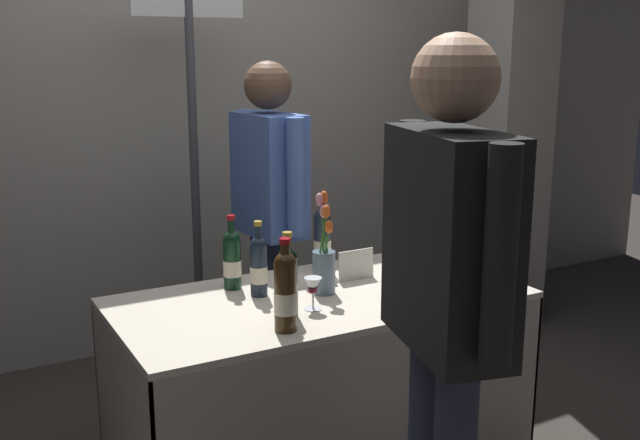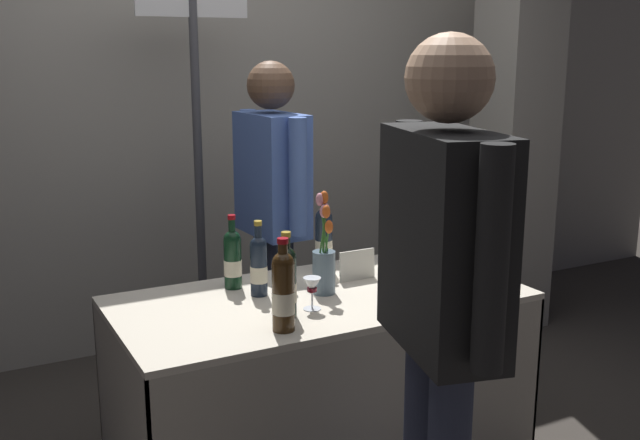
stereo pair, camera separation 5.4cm
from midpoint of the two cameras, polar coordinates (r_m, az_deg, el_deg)
name	(u,v)px [view 1 (the left image)]	position (r m, az deg, el deg)	size (l,w,h in m)	color
back_partition	(180,99)	(4.25, -11.02, 9.13)	(7.49, 0.12, 2.78)	#9E998E
concrete_pillar	(514,40)	(4.53, 14.30, 13.21)	(0.38, 0.38, 3.41)	gray
tasting_table	(320,346)	(2.99, -0.52, -9.67)	(1.59, 0.78, 0.72)	beige
featured_wine_bottle	(285,290)	(2.51, -3.29, -5.41)	(0.08, 0.08, 0.32)	#38230F
display_bottle_0	(454,253)	(3.04, 9.77, -2.48)	(0.07, 0.07, 0.33)	black
display_bottle_1	(288,281)	(2.64, -3.08, -4.70)	(0.07, 0.07, 0.31)	black
display_bottle_2	(232,259)	(2.98, -7.28, -2.96)	(0.07, 0.07, 0.30)	black
display_bottle_3	(322,239)	(3.18, -0.31, -1.47)	(0.08, 0.08, 0.33)	#192333
display_bottle_4	(259,265)	(2.88, -5.27, -3.45)	(0.07, 0.07, 0.30)	#192333
wine_glass_near_vendor	(286,270)	(2.94, -3.17, -3.82)	(0.07, 0.07, 0.12)	silver
wine_glass_mid	(313,287)	(2.73, -1.11, -5.15)	(0.07, 0.07, 0.12)	silver
flower_vase	(324,260)	(2.89, -0.23, -3.08)	(0.09, 0.10, 0.41)	slate
brochure_stand	(356,265)	(3.08, 2.28, -3.46)	(0.17, 0.01, 0.13)	silver
vendor_presenter	(270,201)	(3.50, -4.33, 1.46)	(0.23, 0.57, 1.61)	#2D3347
taster_foreground_right	(447,282)	(2.07, 8.99, -4.72)	(0.32, 0.63, 1.70)	#2D3347
booth_signpost	(193,125)	(3.76, -10.14, 7.17)	(0.56, 0.04, 2.03)	#47474C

